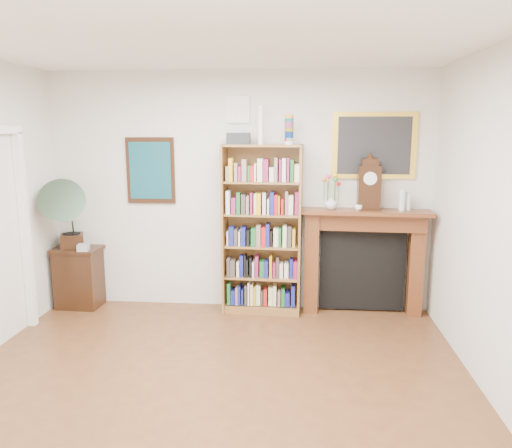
{
  "coord_description": "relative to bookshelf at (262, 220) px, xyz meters",
  "views": [
    {
      "loc": [
        0.71,
        -3.32,
        2.14
      ],
      "look_at": [
        0.28,
        1.6,
        1.19
      ],
      "focal_mm": 35.0,
      "sensor_mm": 36.0,
      "label": 1
    }
  ],
  "objects": [
    {
      "name": "room",
      "position": [
        -0.29,
        -2.32,
        0.3
      ],
      "size": [
        4.51,
        5.01,
        2.81
      ],
      "color": "#512C18",
      "rests_on": "ground"
    },
    {
      "name": "teal_poster",
      "position": [
        -1.34,
        0.16,
        0.55
      ],
      "size": [
        0.58,
        0.04,
        0.78
      ],
      "color": "black",
      "rests_on": "back_wall"
    },
    {
      "name": "small_picture",
      "position": [
        -0.29,
        0.16,
        1.25
      ],
      "size": [
        0.26,
        0.04,
        0.3
      ],
      "color": "white",
      "rests_on": "back_wall"
    },
    {
      "name": "gilt_painting",
      "position": [
        1.26,
        0.16,
        0.85
      ],
      "size": [
        0.95,
        0.04,
        0.75
      ],
      "color": "yellow",
      "rests_on": "back_wall"
    },
    {
      "name": "bookshelf",
      "position": [
        0.0,
        0.0,
        0.0
      ],
      "size": [
        0.92,
        0.36,
        2.26
      ],
      "rotation": [
        0.0,
        0.0,
        -0.05
      ],
      "color": "brown",
      "rests_on": "floor"
    },
    {
      "name": "side_cabinet",
      "position": [
        -2.22,
        -0.03,
        -0.73
      ],
      "size": [
        0.55,
        0.41,
        0.74
      ],
      "primitive_type": "cube",
      "rotation": [
        0.0,
        0.0,
        -0.04
      ],
      "color": "black",
      "rests_on": "floor"
    },
    {
      "name": "fireplace",
      "position": [
        1.18,
        0.08,
        -0.37
      ],
      "size": [
        1.48,
        0.44,
        1.23
      ],
      "rotation": [
        0.0,
        0.0,
        -0.06
      ],
      "color": "#4F2712",
      "rests_on": "floor"
    },
    {
      "name": "gramophone",
      "position": [
        -2.3,
        -0.14,
        0.11
      ],
      "size": [
        0.72,
        0.79,
        0.85
      ],
      "rotation": [
        0.0,
        0.0,
        0.4
      ],
      "color": "black",
      "rests_on": "side_cabinet"
    },
    {
      "name": "cd_stack",
      "position": [
        -2.08,
        -0.17,
        -0.32
      ],
      "size": [
        0.13,
        0.13,
        0.08
      ],
      "primitive_type": "cube",
      "rotation": [
        0.0,
        0.0,
        0.13
      ],
      "color": "silver",
      "rests_on": "side_cabinet"
    },
    {
      "name": "mantel_clock",
      "position": [
        1.2,
        0.03,
        0.41
      ],
      "size": [
        0.25,
        0.15,
        0.58
      ],
      "rotation": [
        0.0,
        0.0,
        0.03
      ],
      "color": "black",
      "rests_on": "fireplace"
    },
    {
      "name": "flower_vase",
      "position": [
        0.78,
        0.03,
        0.21
      ],
      "size": [
        0.17,
        0.17,
        0.15
      ],
      "primitive_type": "imported",
      "rotation": [
        0.0,
        0.0,
        -0.17
      ],
      "color": "silver",
      "rests_on": "fireplace"
    },
    {
      "name": "teacup",
      "position": [
        1.09,
        -0.02,
        0.17
      ],
      "size": [
        0.11,
        0.11,
        0.07
      ],
      "primitive_type": "imported",
      "rotation": [
        0.0,
        0.0,
        -0.4
      ],
      "color": "white",
      "rests_on": "fireplace"
    },
    {
      "name": "bottle_left",
      "position": [
        1.57,
        0.01,
        0.25
      ],
      "size": [
        0.07,
        0.07,
        0.24
      ],
      "primitive_type": "cylinder",
      "color": "silver",
      "rests_on": "fireplace"
    },
    {
      "name": "bottle_right",
      "position": [
        1.65,
        0.05,
        0.23
      ],
      "size": [
        0.06,
        0.06,
        0.2
      ],
      "primitive_type": "cylinder",
      "color": "silver",
      "rests_on": "fireplace"
    }
  ]
}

